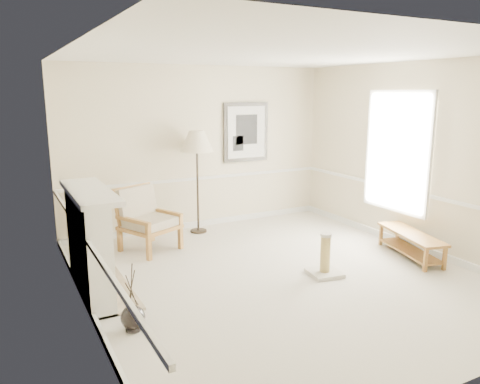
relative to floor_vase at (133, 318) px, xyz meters
name	(u,v)px	position (x,y,z in m)	size (l,w,h in m)	color
ground	(280,276)	(2.15, 0.54, -0.14)	(5.50, 5.50, 0.00)	silver
room	(288,137)	(2.29, 0.61, 1.73)	(5.04, 5.54, 2.92)	beige
fireplace	(90,244)	(-0.19, 1.14, 0.51)	(0.64, 1.64, 1.31)	white
floor_vase	(133,318)	(0.00, 0.00, 0.00)	(0.25, 0.25, 0.74)	black
armchair	(145,216)	(0.88, 2.48, 0.40)	(1.01, 1.04, 1.00)	olive
floor_lamp	(197,144)	(1.97, 2.94, 1.43)	(0.68, 0.68, 1.79)	black
bench	(411,241)	(4.30, 0.26, 0.11)	(0.71, 1.36, 0.37)	olive
scratching_post	(325,262)	(2.71, 0.28, 0.05)	(0.47, 0.47, 0.59)	beige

